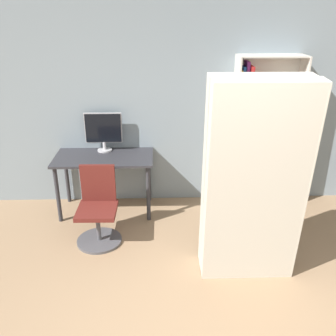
{
  "coord_description": "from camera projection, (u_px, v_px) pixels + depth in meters",
  "views": [
    {
      "loc": [
        -0.36,
        -1.78,
        2.54
      ],
      "look_at": [
        -0.26,
        1.64,
        1.05
      ],
      "focal_mm": 40.0,
      "sensor_mm": 36.0,
      "label": 1
    }
  ],
  "objects": [
    {
      "name": "bookshelf",
      "position": [
        255.0,
        137.0,
        4.92
      ],
      "size": [
        0.83,
        0.34,
        2.0
      ],
      "color": "beige",
      "rests_on": "ground"
    },
    {
      "name": "mattress_far",
      "position": [
        251.0,
        179.0,
        3.6
      ],
      "size": [
        0.92,
        0.31,
        2.01
      ],
      "color": "beige",
      "rests_on": "ground"
    },
    {
      "name": "monitor",
      "position": [
        103.0,
        130.0,
        4.84
      ],
      "size": [
        0.48,
        0.19,
        0.51
      ],
      "color": "#B7B7BC",
      "rests_on": "desk"
    },
    {
      "name": "office_chair",
      "position": [
        98.0,
        213.0,
        4.3
      ],
      "size": [
        0.52,
        0.52,
        0.89
      ],
      "color": "#4C4C51",
      "rests_on": "ground"
    },
    {
      "name": "mattress_near",
      "position": [
        256.0,
        189.0,
        3.41
      ],
      "size": [
        0.92,
        0.35,
        2.02
      ],
      "color": "beige",
      "rests_on": "ground"
    },
    {
      "name": "wall_back",
      "position": [
        185.0,
        105.0,
        4.88
      ],
      "size": [
        8.0,
        0.06,
        2.7
      ],
      "color": "gray",
      "rests_on": "ground"
    },
    {
      "name": "desk",
      "position": [
        104.0,
        164.0,
        4.8
      ],
      "size": [
        1.25,
        0.65,
        0.78
      ],
      "color": "#2D2D33",
      "rests_on": "ground"
    }
  ]
}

